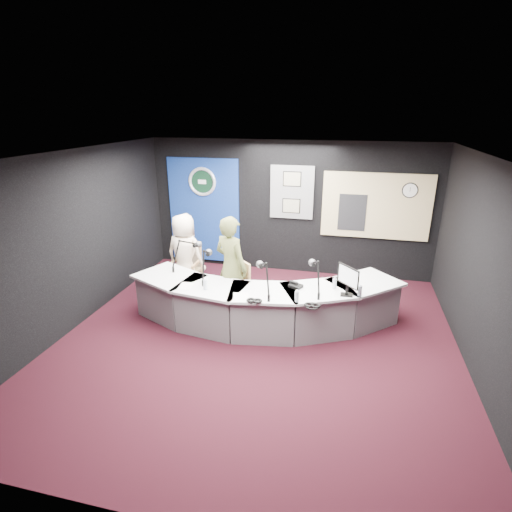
% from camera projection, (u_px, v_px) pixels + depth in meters
% --- Properties ---
extents(ground, '(6.00, 6.00, 0.00)m').
position_uv_depth(ground, '(257.00, 341.00, 6.17)').
color(ground, black).
rests_on(ground, ground).
extents(ceiling, '(6.00, 6.00, 0.02)m').
position_uv_depth(ceiling, '(257.00, 156.00, 5.20)').
color(ceiling, silver).
rests_on(ceiling, ground).
extents(wall_back, '(6.00, 0.02, 2.80)m').
position_uv_depth(wall_back, '(289.00, 208.00, 8.43)').
color(wall_back, black).
rests_on(wall_back, ground).
extents(wall_front, '(6.00, 0.02, 2.80)m').
position_uv_depth(wall_front, '(164.00, 393.00, 2.95)').
color(wall_front, black).
rests_on(wall_front, ground).
extents(wall_left, '(0.02, 6.00, 2.80)m').
position_uv_depth(wall_left, '(73.00, 241.00, 6.34)').
color(wall_left, black).
rests_on(wall_left, ground).
extents(wall_right, '(0.02, 6.00, 2.80)m').
position_uv_depth(wall_right, '(487.00, 275.00, 5.04)').
color(wall_right, black).
rests_on(wall_right, ground).
extents(broadcast_desk, '(4.50, 1.90, 0.75)m').
position_uv_depth(broadcast_desk, '(261.00, 303.00, 6.56)').
color(broadcast_desk, silver).
rests_on(broadcast_desk, ground).
extents(backdrop_panel, '(1.60, 0.05, 2.30)m').
position_uv_depth(backdrop_panel, '(204.00, 211.00, 8.86)').
color(backdrop_panel, navy).
rests_on(backdrop_panel, wall_back).
extents(agency_seal, '(0.63, 0.07, 0.63)m').
position_uv_depth(agency_seal, '(202.00, 182.00, 8.60)').
color(agency_seal, silver).
rests_on(agency_seal, backdrop_panel).
extents(seal_center, '(0.48, 0.01, 0.48)m').
position_uv_depth(seal_center, '(202.00, 182.00, 8.61)').
color(seal_center, black).
rests_on(seal_center, backdrop_panel).
extents(pinboard, '(0.90, 0.04, 1.10)m').
position_uv_depth(pinboard, '(292.00, 192.00, 8.27)').
color(pinboard, slate).
rests_on(pinboard, wall_back).
extents(framed_photo_upper, '(0.34, 0.02, 0.27)m').
position_uv_depth(framed_photo_upper, '(292.00, 179.00, 8.14)').
color(framed_photo_upper, gray).
rests_on(framed_photo_upper, pinboard).
extents(framed_photo_lower, '(0.34, 0.02, 0.27)m').
position_uv_depth(framed_photo_lower, '(291.00, 206.00, 8.34)').
color(framed_photo_lower, gray).
rests_on(framed_photo_lower, pinboard).
extents(booth_window_frame, '(2.12, 0.06, 1.32)m').
position_uv_depth(booth_window_frame, '(376.00, 206.00, 7.97)').
color(booth_window_frame, '#CBB57E').
rests_on(booth_window_frame, wall_back).
extents(booth_glow, '(2.00, 0.02, 1.20)m').
position_uv_depth(booth_glow, '(376.00, 206.00, 7.96)').
color(booth_glow, '#FFF0A1').
rests_on(booth_glow, booth_window_frame).
extents(equipment_rack, '(0.55, 0.02, 0.75)m').
position_uv_depth(equipment_rack, '(352.00, 213.00, 8.09)').
color(equipment_rack, black).
rests_on(equipment_rack, booth_window_frame).
extents(wall_clock, '(0.28, 0.01, 0.28)m').
position_uv_depth(wall_clock, '(410.00, 190.00, 7.69)').
color(wall_clock, white).
rests_on(wall_clock, booth_window_frame).
extents(armchair_left, '(0.50, 0.50, 0.88)m').
position_uv_depth(armchair_left, '(186.00, 271.00, 7.67)').
color(armchair_left, tan).
rests_on(armchair_left, ground).
extents(armchair_right, '(0.78, 0.78, 0.98)m').
position_uv_depth(armchair_right, '(232.00, 288.00, 6.82)').
color(armchair_right, tan).
rests_on(armchair_right, ground).
extents(draped_jacket, '(0.50, 0.11, 0.70)m').
position_uv_depth(draped_jacket, '(189.00, 258.00, 7.84)').
color(draped_jacket, '#6E665D').
rests_on(draped_jacket, armchair_left).
extents(person_man, '(0.84, 0.63, 1.57)m').
position_uv_depth(person_man, '(185.00, 255.00, 7.55)').
color(person_man, '#F6E0C5').
rests_on(person_man, ground).
extents(person_woman, '(0.76, 0.66, 1.76)m').
position_uv_depth(person_woman, '(231.00, 267.00, 6.69)').
color(person_woman, brown).
rests_on(person_woman, ground).
extents(computer_monitor, '(0.34, 0.38, 0.33)m').
position_uv_depth(computer_monitor, '(348.00, 276.00, 5.87)').
color(computer_monitor, black).
rests_on(computer_monitor, broadcast_desk).
extents(desk_phone, '(0.24, 0.22, 0.05)m').
position_uv_depth(desk_phone, '(296.00, 286.00, 6.23)').
color(desk_phone, black).
rests_on(desk_phone, broadcast_desk).
extents(headphones_near, '(0.23, 0.23, 0.04)m').
position_uv_depth(headphones_near, '(312.00, 305.00, 5.64)').
color(headphones_near, black).
rests_on(headphones_near, broadcast_desk).
extents(headphones_far, '(0.20, 0.20, 0.03)m').
position_uv_depth(headphones_far, '(254.00, 301.00, 5.77)').
color(headphones_far, black).
rests_on(headphones_far, broadcast_desk).
extents(paper_stack, '(0.23, 0.31, 0.00)m').
position_uv_depth(paper_stack, '(186.00, 286.00, 6.28)').
color(paper_stack, white).
rests_on(paper_stack, broadcast_desk).
extents(notepad, '(0.30, 0.37, 0.00)m').
position_uv_depth(notepad, '(241.00, 297.00, 5.91)').
color(notepad, white).
rests_on(notepad, broadcast_desk).
extents(boom_mic_a, '(0.38, 0.68, 0.60)m').
position_uv_depth(boom_mic_a, '(186.00, 251.00, 6.95)').
color(boom_mic_a, black).
rests_on(boom_mic_a, broadcast_desk).
extents(boom_mic_b, '(0.23, 0.73, 0.60)m').
position_uv_depth(boom_mic_b, '(206.00, 261.00, 6.48)').
color(boom_mic_b, black).
rests_on(boom_mic_b, broadcast_desk).
extents(boom_mic_c, '(0.38, 0.68, 0.60)m').
position_uv_depth(boom_mic_c, '(264.00, 274.00, 5.97)').
color(boom_mic_c, black).
rests_on(boom_mic_c, broadcast_desk).
extents(boom_mic_d, '(0.29, 0.72, 0.60)m').
position_uv_depth(boom_mic_d, '(316.00, 272.00, 6.04)').
color(boom_mic_d, black).
rests_on(boom_mic_d, broadcast_desk).
extents(water_bottles, '(2.38, 0.64, 0.18)m').
position_uv_depth(water_bottles, '(282.00, 286.00, 6.08)').
color(water_bottles, silver).
rests_on(water_bottles, broadcast_desk).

